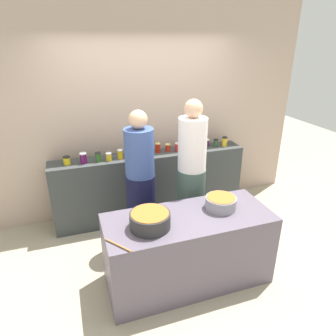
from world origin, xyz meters
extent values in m
plane|color=tan|center=(0.00, 0.00, 0.00)|extent=(12.00, 12.00, 0.00)
cube|color=tan|center=(0.00, 1.45, 1.50)|extent=(4.80, 0.12, 3.00)
cube|color=#373C3C|center=(0.00, 1.10, 0.48)|extent=(2.70, 0.36, 0.95)
cube|color=#5C5361|center=(0.00, -0.30, 0.39)|extent=(1.70, 0.70, 0.79)
cylinder|color=gold|center=(-1.09, 1.08, 1.00)|extent=(0.08, 0.08, 0.09)
cylinder|color=black|center=(-1.09, 1.08, 1.05)|extent=(0.09, 0.09, 0.01)
cylinder|color=#58124D|center=(-0.89, 1.06, 1.02)|extent=(0.08, 0.08, 0.12)
cylinder|color=silver|center=(-0.89, 1.06, 1.09)|extent=(0.09, 0.09, 0.02)
cylinder|color=#2B5F22|center=(-0.71, 1.05, 1.01)|extent=(0.07, 0.07, 0.11)
cylinder|color=black|center=(-0.71, 1.05, 1.07)|extent=(0.07, 0.07, 0.01)
cylinder|color=yellow|center=(-0.57, 1.05, 1.00)|extent=(0.07, 0.07, 0.09)
cylinder|color=silver|center=(-0.57, 1.05, 1.05)|extent=(0.08, 0.08, 0.02)
cylinder|color=gold|center=(-0.42, 1.06, 1.01)|extent=(0.07, 0.07, 0.11)
cylinder|color=silver|center=(-0.42, 1.06, 1.07)|extent=(0.07, 0.07, 0.01)
cylinder|color=gold|center=(-0.28, 1.06, 1.01)|extent=(0.07, 0.07, 0.12)
cylinder|color=black|center=(-0.28, 1.06, 1.08)|extent=(0.08, 0.08, 0.01)
cylinder|color=gold|center=(-0.11, 1.04, 1.01)|extent=(0.07, 0.07, 0.11)
cylinder|color=silver|center=(-0.11, 1.04, 1.07)|extent=(0.07, 0.07, 0.02)
cylinder|color=#A72010|center=(0.12, 1.13, 1.02)|extent=(0.07, 0.07, 0.12)
cylinder|color=#D6C666|center=(0.12, 1.13, 1.08)|extent=(0.07, 0.07, 0.01)
cylinder|color=#B42414|center=(0.27, 1.14, 1.00)|extent=(0.07, 0.07, 0.09)
cylinder|color=#D6C666|center=(0.27, 1.14, 1.05)|extent=(0.07, 0.07, 0.01)
cylinder|color=red|center=(0.39, 1.09, 1.01)|extent=(0.07, 0.07, 0.11)
cylinder|color=silver|center=(0.39, 1.09, 1.07)|extent=(0.07, 0.07, 0.01)
cylinder|color=olive|center=(0.64, 1.17, 1.01)|extent=(0.07, 0.07, 0.11)
cylinder|color=silver|center=(0.64, 1.17, 1.07)|extent=(0.07, 0.07, 0.01)
cylinder|color=#531F49|center=(0.88, 1.17, 1.00)|extent=(0.08, 0.08, 0.09)
cylinder|color=silver|center=(0.88, 1.17, 1.05)|extent=(0.08, 0.08, 0.01)
cylinder|color=#2D4D2C|center=(1.00, 1.11, 1.00)|extent=(0.07, 0.07, 0.09)
cylinder|color=black|center=(1.00, 1.11, 1.06)|extent=(0.07, 0.07, 0.02)
cylinder|color=yellow|center=(1.13, 1.08, 1.02)|extent=(0.08, 0.08, 0.12)
cylinder|color=black|center=(1.13, 1.08, 1.08)|extent=(0.08, 0.08, 0.01)
cylinder|color=#2D2D2D|center=(-0.42, -0.35, 0.86)|extent=(0.38, 0.38, 0.15)
cylinder|color=#B86327|center=(-0.42, -0.35, 0.94)|extent=(0.35, 0.35, 0.00)
cylinder|color=gray|center=(0.37, -0.25, 0.85)|extent=(0.32, 0.32, 0.12)
cylinder|color=#AE6629|center=(0.37, -0.25, 0.91)|extent=(0.29, 0.29, 0.00)
cylinder|color=#9E703D|center=(-0.75, -0.54, 0.79)|extent=(0.19, 0.25, 0.02)
cylinder|color=#151636|center=(-0.29, 0.53, 0.46)|extent=(0.36, 0.36, 0.93)
cylinder|color=#3A5192|center=(-0.29, 0.53, 1.21)|extent=(0.34, 0.34, 0.57)
sphere|color=#D8A884|center=(-0.29, 0.53, 1.60)|extent=(0.21, 0.21, 0.21)
cylinder|color=#3E5349|center=(0.29, 0.33, 0.50)|extent=(0.34, 0.34, 1.00)
cylinder|color=white|center=(0.29, 0.33, 1.31)|extent=(0.33, 0.33, 0.61)
sphere|color=#D8A884|center=(0.29, 0.33, 1.72)|extent=(0.21, 0.21, 0.21)
camera|label=1|loc=(-1.04, -2.70, 2.43)|focal=32.75mm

